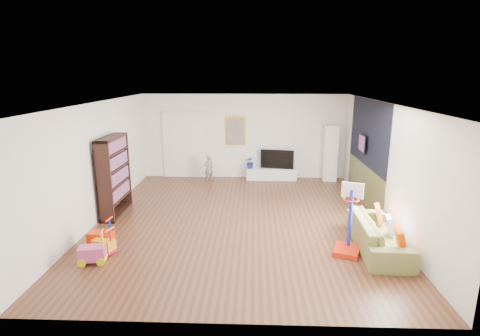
{
  "coord_description": "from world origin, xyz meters",
  "views": [
    {
      "loc": [
        0.31,
        -8.17,
        3.32
      ],
      "look_at": [
        0.0,
        0.4,
        1.15
      ],
      "focal_mm": 28.0,
      "sensor_mm": 36.0,
      "label": 1
    }
  ],
  "objects_px": {
    "media_console": "(271,174)",
    "basketball_hoop": "(349,220)",
    "sofa": "(378,234)",
    "bookshelf": "(114,176)"
  },
  "relations": [
    {
      "from": "media_console",
      "to": "bookshelf",
      "type": "distance_m",
      "value": 5.1
    },
    {
      "from": "media_console",
      "to": "basketball_hoop",
      "type": "height_order",
      "value": "basketball_hoop"
    },
    {
      "from": "sofa",
      "to": "media_console",
      "type": "bearing_deg",
      "value": 23.22
    },
    {
      "from": "bookshelf",
      "to": "basketball_hoop",
      "type": "height_order",
      "value": "bookshelf"
    },
    {
      "from": "media_console",
      "to": "basketball_hoop",
      "type": "relative_size",
      "value": 1.18
    },
    {
      "from": "sofa",
      "to": "basketball_hoop",
      "type": "height_order",
      "value": "basketball_hoop"
    },
    {
      "from": "sofa",
      "to": "basketball_hoop",
      "type": "xyz_separation_m",
      "value": [
        -0.64,
        -0.22,
        0.37
      ]
    },
    {
      "from": "media_console",
      "to": "basketball_hoop",
      "type": "xyz_separation_m",
      "value": [
        1.21,
        -5.09,
        0.49
      ]
    },
    {
      "from": "media_console",
      "to": "sofa",
      "type": "height_order",
      "value": "sofa"
    },
    {
      "from": "media_console",
      "to": "basketball_hoop",
      "type": "bearing_deg",
      "value": -76.47
    }
  ]
}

